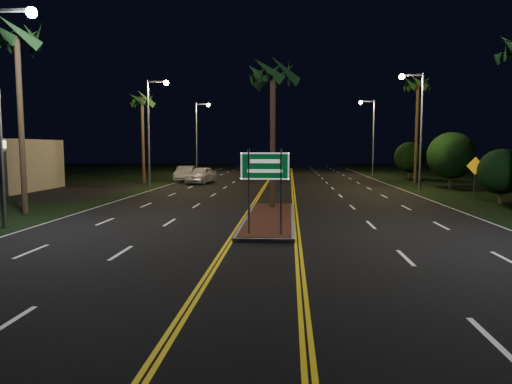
# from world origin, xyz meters

# --- Properties ---
(ground) EXTENTS (120.00, 120.00, 0.00)m
(ground) POSITION_xyz_m (0.00, 0.00, 0.00)
(ground) COLOR black
(ground) RESTS_ON ground
(median_island) EXTENTS (2.25, 10.25, 0.17)m
(median_island) POSITION_xyz_m (0.00, 7.00, 0.08)
(median_island) COLOR gray
(median_island) RESTS_ON ground
(highway_sign) EXTENTS (1.80, 0.08, 3.20)m
(highway_sign) POSITION_xyz_m (0.00, 2.80, 2.40)
(highway_sign) COLOR gray
(highway_sign) RESTS_ON ground
(streetlight_left_near) EXTENTS (1.91, 0.44, 9.00)m
(streetlight_left_near) POSITION_xyz_m (-10.61, 4.00, 5.66)
(streetlight_left_near) COLOR gray
(streetlight_left_near) RESTS_ON ground
(streetlight_left_mid) EXTENTS (1.91, 0.44, 9.00)m
(streetlight_left_mid) POSITION_xyz_m (-10.61, 24.00, 5.66)
(streetlight_left_mid) COLOR gray
(streetlight_left_mid) RESTS_ON ground
(streetlight_left_far) EXTENTS (1.91, 0.44, 9.00)m
(streetlight_left_far) POSITION_xyz_m (-10.61, 44.00, 5.66)
(streetlight_left_far) COLOR gray
(streetlight_left_far) RESTS_ON ground
(streetlight_right_mid) EXTENTS (1.91, 0.44, 9.00)m
(streetlight_right_mid) POSITION_xyz_m (10.61, 22.00, 5.66)
(streetlight_right_mid) COLOR gray
(streetlight_right_mid) RESTS_ON ground
(streetlight_right_far) EXTENTS (1.91, 0.44, 9.00)m
(streetlight_right_far) POSITION_xyz_m (10.61, 42.00, 5.66)
(streetlight_right_far) COLOR gray
(streetlight_right_far) RESTS_ON ground
(palm_median) EXTENTS (2.40, 2.40, 8.30)m
(palm_median) POSITION_xyz_m (0.00, 10.50, 7.28)
(palm_median) COLOR #382819
(palm_median) RESTS_ON ground
(palm_left_near) EXTENTS (2.40, 2.40, 9.80)m
(palm_left_near) POSITION_xyz_m (-12.50, 8.00, 8.68)
(palm_left_near) COLOR #382819
(palm_left_near) RESTS_ON ground
(palm_left_far) EXTENTS (2.40, 2.40, 8.80)m
(palm_left_far) POSITION_xyz_m (-12.80, 28.00, 7.75)
(palm_left_far) COLOR #382819
(palm_left_far) RESTS_ON ground
(palm_right_far) EXTENTS (2.40, 2.40, 10.30)m
(palm_right_far) POSITION_xyz_m (12.80, 30.00, 9.14)
(palm_right_far) COLOR #382819
(palm_right_far) RESTS_ON ground
(shrub_near) EXTENTS (2.70, 2.70, 3.30)m
(shrub_near) POSITION_xyz_m (13.50, 14.00, 1.95)
(shrub_near) COLOR #382819
(shrub_near) RESTS_ON ground
(shrub_mid) EXTENTS (3.78, 3.78, 4.62)m
(shrub_mid) POSITION_xyz_m (14.00, 24.00, 2.73)
(shrub_mid) COLOR #382819
(shrub_mid) RESTS_ON ground
(shrub_far) EXTENTS (3.24, 3.24, 3.96)m
(shrub_far) POSITION_xyz_m (13.80, 36.00, 2.34)
(shrub_far) COLOR #382819
(shrub_far) RESTS_ON ground
(car_near) EXTENTS (3.27, 5.86, 1.85)m
(car_near) POSITION_xyz_m (-7.38, 28.37, 0.92)
(car_near) COLOR silver
(car_near) RESTS_ON ground
(car_far) EXTENTS (2.48, 5.39, 1.77)m
(car_far) POSITION_xyz_m (-9.50, 31.08, 0.88)
(car_far) COLOR #A2A4AB
(car_far) RESTS_ON ground
(warning_sign) EXTENTS (1.15, 0.20, 2.77)m
(warning_sign) POSITION_xyz_m (13.00, 16.60, 1.83)
(warning_sign) COLOR gray
(warning_sign) RESTS_ON ground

